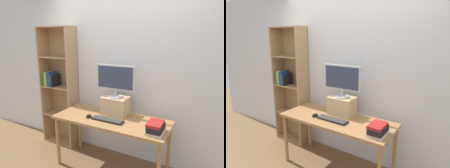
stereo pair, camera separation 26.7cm
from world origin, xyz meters
The scene contains 9 objects.
ground_plane centered at (0.00, 0.00, 0.00)m, with size 12.00×12.00×0.00m, color brown.
back_wall centered at (0.00, 0.46, 1.30)m, with size 7.00×0.08×2.60m.
desk centered at (0.00, 0.00, 0.69)m, with size 1.58×0.63×0.77m.
bookshelf_unit centered at (-1.17, 0.30, 1.03)m, with size 0.63×0.28×2.02m.
riser_box centered at (-0.02, 0.17, 0.90)m, with size 0.36×0.26×0.26m.
computer_monitor centered at (-0.02, 0.17, 1.28)m, with size 0.57×0.21×0.45m.
keyboard centered at (-0.01, -0.09, 0.78)m, with size 0.44×0.13×0.02m.
computer_mouse centered at (-0.30, -0.11, 0.79)m, with size 0.06×0.10×0.04m.
book_stack centered at (0.65, -0.13, 0.83)m, with size 0.19×0.26×0.13m.
Camera 1 is at (1.19, -2.23, 1.85)m, focal length 32.00 mm.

